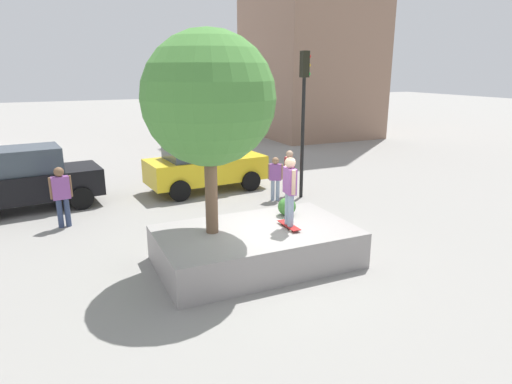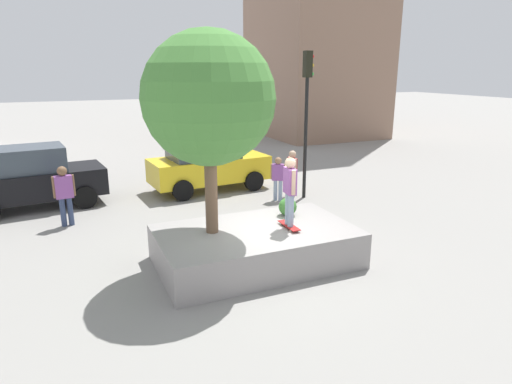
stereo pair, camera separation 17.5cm
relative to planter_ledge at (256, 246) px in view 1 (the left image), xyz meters
name	(u,v)px [view 1 (the left image)]	position (x,y,z in m)	size (l,w,h in m)	color
ground_plane	(265,262)	(0.21, -0.06, -0.42)	(120.00, 120.00, 0.00)	gray
planter_ledge	(256,246)	(0.00, 0.00, 0.00)	(4.52, 2.70, 0.84)	gray
plaza_tree	(209,99)	(-0.98, 0.26, 3.40)	(2.86, 2.86, 4.42)	brown
boxwood_shrub	(287,207)	(1.14, 0.62, 0.65)	(0.46, 0.46, 0.46)	#3D7A33
skateboard	(289,225)	(0.75, -0.22, 0.48)	(0.23, 0.80, 0.07)	#A51E1E
skateboarder	(290,186)	(0.75, -0.22, 1.42)	(0.25, 0.54, 1.61)	#8C9EB7
sedan_parked	(26,178)	(-4.98, 6.87, 0.61)	(4.54, 2.44, 2.03)	black
taxi_cab	(204,163)	(0.97, 6.72, 0.61)	(4.49, 2.33, 2.02)	gold
traffic_light_corner	(304,101)	(3.78, 4.38, 2.96)	(0.35, 0.30, 5.00)	black
bystander_watching	(61,193)	(-4.01, 4.57, 0.60)	(0.60, 0.27, 1.77)	navy
passerby_with_bag	(289,170)	(3.42, 4.64, 0.55)	(0.26, 0.57, 1.67)	#847056
pedestrian_crossing	(275,176)	(2.75, 4.41, 0.46)	(0.46, 0.35, 1.53)	#8C9EB7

